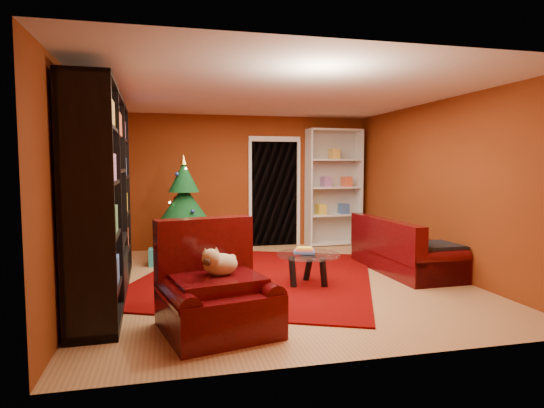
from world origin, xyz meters
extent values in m
cube|color=#A87547|center=(0.00, 0.00, -0.03)|extent=(5.00, 5.50, 0.05)
cube|color=silver|center=(0.00, 0.00, 2.62)|extent=(5.00, 5.50, 0.05)
cube|color=maroon|center=(0.00, 2.77, 1.30)|extent=(5.00, 0.05, 2.60)
cube|color=maroon|center=(-2.52, 0.00, 1.30)|extent=(0.05, 5.50, 2.60)
cube|color=maroon|center=(2.52, 0.00, 1.30)|extent=(0.05, 5.50, 2.60)
cube|color=#5C0100|center=(-0.27, 0.23, 0.01)|extent=(4.44, 4.72, 0.02)
cube|color=teal|center=(-1.68, 1.38, 0.14)|extent=(0.28, 0.28, 0.28)
cube|color=#1E631E|center=(-1.09, 2.20, 0.12)|extent=(0.31, 0.31, 0.23)
cube|color=#AD1B2B|center=(-0.91, 2.59, 0.10)|extent=(0.25, 0.25, 0.20)
camera|label=1|loc=(-1.54, -6.14, 1.62)|focal=30.00mm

